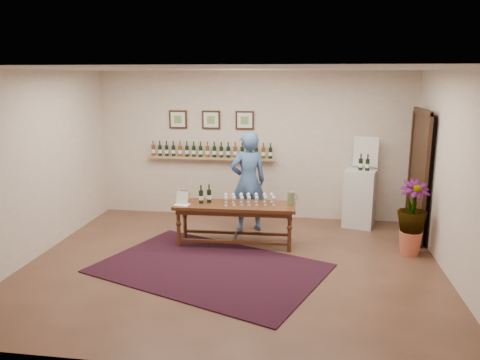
# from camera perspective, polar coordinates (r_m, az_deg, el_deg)

# --- Properties ---
(ground) EXTENTS (6.00, 6.00, 0.00)m
(ground) POSITION_cam_1_polar(r_m,az_deg,el_deg) (6.95, -0.96, -10.34)
(ground) COLOR #503423
(ground) RESTS_ON ground
(room_shell) EXTENTS (6.00, 6.00, 6.00)m
(room_shell) POSITION_cam_1_polar(r_m,az_deg,el_deg) (8.39, 15.49, 1.25)
(room_shell) COLOR beige
(room_shell) RESTS_ON ground
(rug) EXTENTS (3.63, 3.06, 0.02)m
(rug) POSITION_cam_1_polar(r_m,az_deg,el_deg) (6.84, -3.71, -10.67)
(rug) COLOR #450F0C
(rug) RESTS_ON ground
(tasting_table) EXTENTS (1.96, 0.67, 0.69)m
(tasting_table) POSITION_cam_1_polar(r_m,az_deg,el_deg) (7.55, -0.62, -3.71)
(tasting_table) COLOR #412010
(tasting_table) RESTS_ON ground
(table_glasses) EXTENTS (1.20, 0.46, 0.16)m
(table_glasses) POSITION_cam_1_polar(r_m,az_deg,el_deg) (7.53, 1.11, -2.30)
(table_glasses) COLOR silver
(table_glasses) RESTS_ON tasting_table
(table_bottles) EXTENTS (0.28, 0.17, 0.28)m
(table_bottles) POSITION_cam_1_polar(r_m,az_deg,el_deg) (7.59, -4.28, -1.74)
(table_bottles) COLOR black
(table_bottles) RESTS_ON tasting_table
(pitcher_left) EXTENTS (0.13, 0.13, 0.21)m
(pitcher_left) POSITION_cam_1_polar(r_m,az_deg,el_deg) (7.72, -6.84, -1.84)
(pitcher_left) COLOR #677046
(pitcher_left) RESTS_ON tasting_table
(pitcher_right) EXTENTS (0.14, 0.14, 0.21)m
(pitcher_right) POSITION_cam_1_polar(r_m,az_deg,el_deg) (7.52, 6.22, -2.21)
(pitcher_right) COLOR #677046
(pitcher_right) RESTS_ON tasting_table
(menu_card) EXTENTS (0.26, 0.20, 0.22)m
(menu_card) POSITION_cam_1_polar(r_m,az_deg,el_deg) (7.53, -7.05, -2.18)
(menu_card) COLOR white
(menu_card) RESTS_ON tasting_table
(display_pedestal) EXTENTS (0.64, 0.64, 1.05)m
(display_pedestal) POSITION_cam_1_polar(r_m,az_deg,el_deg) (8.81, 14.39, -2.14)
(display_pedestal) COLOR silver
(display_pedestal) RESTS_ON ground
(pedestal_bottles) EXTENTS (0.34, 0.17, 0.32)m
(pedestal_bottles) POSITION_cam_1_polar(r_m,az_deg,el_deg) (8.62, 14.90, 2.20)
(pedestal_bottles) COLOR black
(pedestal_bottles) RESTS_ON display_pedestal
(info_sign) EXTENTS (0.43, 0.14, 0.61)m
(info_sign) POSITION_cam_1_polar(r_m,az_deg,el_deg) (8.81, 15.10, 3.34)
(info_sign) COLOR white
(info_sign) RESTS_ON display_pedestal
(potted_plant) EXTENTS (0.58, 0.58, 1.01)m
(potted_plant) POSITION_cam_1_polar(r_m,az_deg,el_deg) (7.62, 20.23, -4.34)
(potted_plant) COLOR #BD593F
(potted_plant) RESTS_ON ground
(person) EXTENTS (0.76, 0.64, 1.77)m
(person) POSITION_cam_1_polar(r_m,az_deg,el_deg) (8.20, 1.00, -0.22)
(person) COLOR #3A598A
(person) RESTS_ON ground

